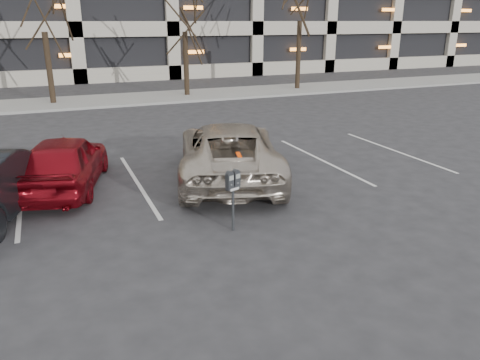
# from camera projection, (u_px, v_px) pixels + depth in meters

# --- Properties ---
(ground) EXTENTS (140.00, 140.00, 0.00)m
(ground) POSITION_uv_depth(u_px,v_px,m) (218.00, 206.00, 10.73)
(ground) COLOR #28282B
(ground) RESTS_ON ground
(sidewalk) EXTENTS (80.00, 4.00, 0.12)m
(sidewalk) POSITION_uv_depth(u_px,v_px,m) (114.00, 100.00, 24.69)
(sidewalk) COLOR gray
(sidewalk) RESTS_ON ground
(stall_lines) EXTENTS (16.90, 5.20, 0.00)m
(stall_lines) POSITION_uv_depth(u_px,v_px,m) (138.00, 183.00, 12.22)
(stall_lines) COLOR silver
(stall_lines) RESTS_ON ground
(parking_meter) EXTENTS (0.34, 0.22, 1.25)m
(parking_meter) POSITION_uv_depth(u_px,v_px,m) (233.00, 186.00, 9.20)
(parking_meter) COLOR black
(parking_meter) RESTS_ON ground
(suv_silver) EXTENTS (4.08, 5.98, 1.53)m
(suv_silver) POSITION_uv_depth(u_px,v_px,m) (229.00, 151.00, 12.39)
(suv_silver) COLOR beige
(suv_silver) RESTS_ON ground
(car_red) EXTENTS (2.68, 4.38, 1.39)m
(car_red) POSITION_uv_depth(u_px,v_px,m) (65.00, 162.00, 11.65)
(car_red) COLOR maroon
(car_red) RESTS_ON ground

